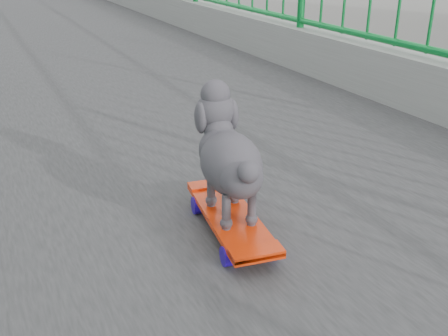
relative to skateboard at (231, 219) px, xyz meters
name	(u,v)px	position (x,y,z in m)	size (l,w,h in m)	color
railing	(281,163)	(0.20, 0.02, 0.16)	(3.00, 24.00, 1.42)	gray
skateboard	(231,219)	(0.00, 0.00, 0.00)	(0.23, 0.56, 0.07)	#F13008
poodle	(229,155)	(0.00, 0.02, 0.22)	(0.23, 0.45, 0.38)	#2E2C31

